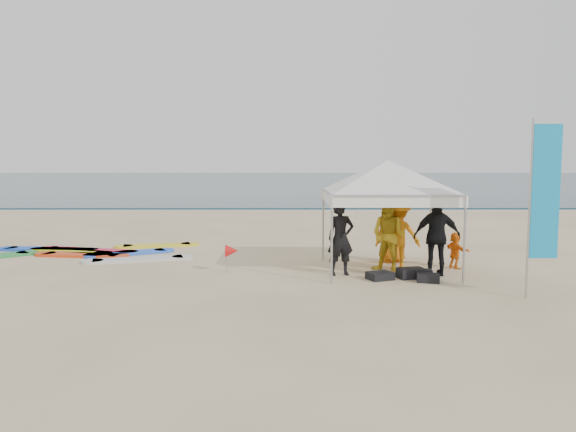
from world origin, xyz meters
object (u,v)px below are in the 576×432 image
Objects in this scene: person_black_b at (437,236)px; person_orange_a at (398,235)px; person_black_a at (341,238)px; feather_flag at (544,194)px; person_orange_b at (393,229)px; person_seated at (455,250)px; person_yellow at (389,235)px; marker_pennant at (232,251)px; surfboard_spread at (90,252)px; canopy_tent at (388,161)px.

person_orange_a is at bearing -47.24° from person_black_b.
person_black_a is 1.60m from person_orange_a.
person_black_a is 0.50× the size of feather_flag.
person_orange_b reaches higher than person_seated.
person_yellow reaches higher than marker_pennant.
person_black_b is (2.10, -0.07, 0.05)m from person_black_a.
person_yellow is at bearing 56.79° from person_orange_b.
person_orange_b is at bearing 18.45° from marker_pennant.
marker_pennant is at bearing -32.30° from surfboard_spread.
person_orange_b is 1.59m from person_seated.
feather_flag reaches higher than canopy_tent.
person_yellow is 0.44× the size of canopy_tent.
person_orange_a is at bearing 69.63° from person_orange_b.
person_black_a is 2.46m from marker_pennant.
person_orange_a is 0.97× the size of person_orange_b.
person_seated is 2.70m from canopy_tent.
person_black_a is 0.98× the size of person_yellow.
person_black_a is 2.10m from person_black_b.
person_yellow is at bearing 84.09° from person_seated.
person_orange_b reaches higher than surfboard_spread.
person_yellow is at bearing -21.31° from person_black_b.
person_seated is (0.66, 0.84, -0.44)m from person_black_b.
person_orange_b is at bearing 71.96° from canopy_tent.
person_black_a reaches higher than person_orange_a.
person_yellow is 1.96× the size of person_seated.
person_orange_b is at bearing -65.38° from person_black_b.
person_yellow reaches higher than person_black_a.
person_yellow is 1.23m from person_orange_b.
marker_pennant is (-4.52, 0.34, -0.37)m from person_black_b.
canopy_tent reaches higher than person_orange_a.
canopy_tent is at bearing 142.00° from person_yellow.
person_orange_b is at bearing -9.36° from surfboard_spread.
marker_pennant is at bearing 0.31° from person_orange_b.
person_black_b is 1.05× the size of person_orange_b.
surfboard_spread is (-6.55, 2.87, -0.78)m from person_black_a.
person_black_a is 1.02× the size of person_orange_a.
person_black_a is 2.90m from person_seated.
person_black_b is (0.69, -0.82, 0.07)m from person_orange_a.
person_orange_a is 2.51× the size of marker_pennant.
surfboard_spread is at bearing -27.50° from person_orange_b.
feather_flag reaches higher than person_black_a.
person_black_a is 1.18m from person_yellow.
canopy_tent reaches higher than surfboard_spread.
canopy_tent is (-0.35, -1.08, 1.69)m from person_orange_b.
person_black_b is 2.01m from canopy_tent.
person_orange_b is 1.94× the size of person_seated.
feather_flag is (2.33, -2.48, 1.08)m from person_yellow.
person_black_b is 0.30× the size of surfboard_spread.
person_orange_a reaches higher than person_seated.
person_yellow is at bearing -18.11° from surfboard_spread.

